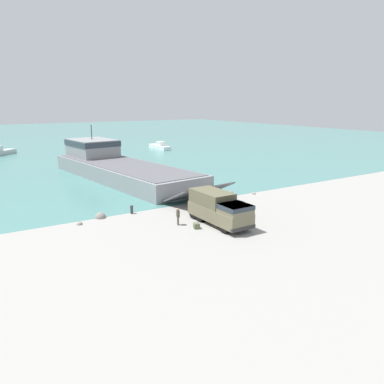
{
  "coord_description": "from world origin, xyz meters",
  "views": [
    {
      "loc": [
        -20.37,
        -28.77,
        11.26
      ],
      "look_at": [
        -0.1,
        3.64,
        2.04
      ],
      "focal_mm": 35.0,
      "sensor_mm": 36.0,
      "label": 1
    }
  ],
  "objects_px": {
    "landing_craft": "(116,165)",
    "mooring_bollard": "(132,209)",
    "soldier_on_ramp": "(178,215)",
    "military_truck": "(219,208)",
    "cargo_crate": "(197,226)",
    "moored_boat_b": "(160,146)"
  },
  "relations": [
    {
      "from": "landing_craft",
      "to": "mooring_bollard",
      "type": "height_order",
      "value": "landing_craft"
    },
    {
      "from": "military_truck",
      "to": "cargo_crate",
      "type": "distance_m",
      "value": 2.81
    },
    {
      "from": "soldier_on_ramp",
      "to": "mooring_bollard",
      "type": "xyz_separation_m",
      "value": [
        -2.25,
        5.7,
        -0.44
      ]
    },
    {
      "from": "military_truck",
      "to": "soldier_on_ramp",
      "type": "relative_size",
      "value": 4.36
    },
    {
      "from": "landing_craft",
      "to": "cargo_crate",
      "type": "relative_size",
      "value": 59.13
    },
    {
      "from": "moored_boat_b",
      "to": "cargo_crate",
      "type": "distance_m",
      "value": 60.46
    },
    {
      "from": "moored_boat_b",
      "to": "military_truck",
      "type": "bearing_deg",
      "value": -110.71
    },
    {
      "from": "landing_craft",
      "to": "cargo_crate",
      "type": "xyz_separation_m",
      "value": [
        -2.61,
        -27.09,
        -1.58
      ]
    },
    {
      "from": "landing_craft",
      "to": "military_truck",
      "type": "bearing_deg",
      "value": -97.24
    },
    {
      "from": "military_truck",
      "to": "mooring_bollard",
      "type": "xyz_separation_m",
      "value": [
        -5.66,
        7.49,
        -1.05
      ]
    },
    {
      "from": "landing_craft",
      "to": "moored_boat_b",
      "type": "height_order",
      "value": "landing_craft"
    },
    {
      "from": "military_truck",
      "to": "soldier_on_ramp",
      "type": "height_order",
      "value": "military_truck"
    },
    {
      "from": "soldier_on_ramp",
      "to": "mooring_bollard",
      "type": "distance_m",
      "value": 6.14
    },
    {
      "from": "soldier_on_ramp",
      "to": "cargo_crate",
      "type": "relative_size",
      "value": 2.73
    },
    {
      "from": "mooring_bollard",
      "to": "cargo_crate",
      "type": "height_order",
      "value": "mooring_bollard"
    },
    {
      "from": "soldier_on_ramp",
      "to": "cargo_crate",
      "type": "distance_m",
      "value": 2.11
    },
    {
      "from": "military_truck",
      "to": "soldier_on_ramp",
      "type": "xyz_separation_m",
      "value": [
        -3.42,
        1.79,
        -0.61
      ]
    },
    {
      "from": "military_truck",
      "to": "mooring_bollard",
      "type": "relative_size",
      "value": 7.69
    },
    {
      "from": "military_truck",
      "to": "cargo_crate",
      "type": "relative_size",
      "value": 11.89
    },
    {
      "from": "soldier_on_ramp",
      "to": "moored_boat_b",
      "type": "relative_size",
      "value": 0.19
    },
    {
      "from": "soldier_on_ramp",
      "to": "mooring_bollard",
      "type": "bearing_deg",
      "value": -53.19
    },
    {
      "from": "military_truck",
      "to": "moored_boat_b",
      "type": "relative_size",
      "value": 0.83
    }
  ]
}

